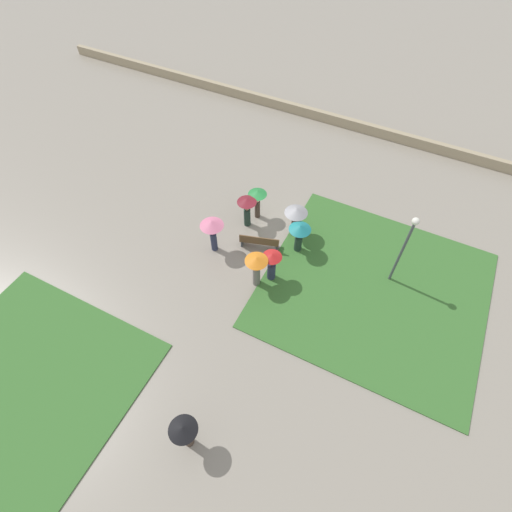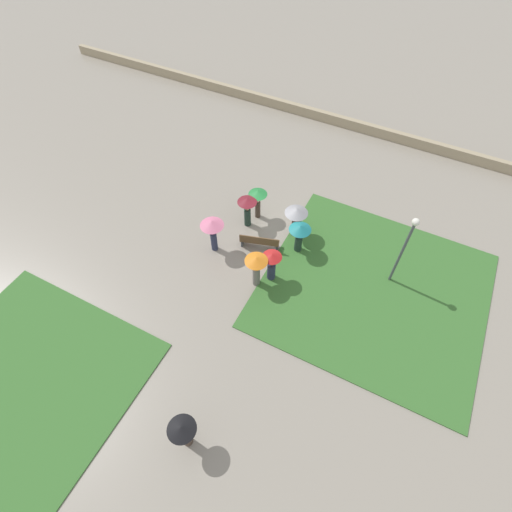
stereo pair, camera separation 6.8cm
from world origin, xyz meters
TOP-DOWN VIEW (x-y plane):
  - ground_plane at (0.00, 0.00)m, footprint 90.00×90.00m
  - lawn_patch_near at (-5.69, 0.69)m, footprint 9.88×9.39m
  - lawn_patch_far at (5.38, 11.11)m, footprint 8.52×7.61m
  - parapet_wall at (0.00, -10.98)m, footprint 45.00×0.35m
  - park_bench at (0.22, 0.84)m, footprint 2.00×0.97m
  - lamp_post at (-6.17, -0.20)m, footprint 0.32×0.32m
  - crowd_person_pink at (2.18, 1.92)m, footprint 1.14×1.14m
  - crowd_person_grey at (-0.99, -0.77)m, footprint 1.15×1.15m
  - crowd_person_orange at (-0.63, 2.84)m, footprint 1.05×1.05m
  - crowd_person_maroon at (1.48, -0.30)m, footprint 0.99×0.99m
  - crowd_person_teal at (-1.56, 0.10)m, footprint 1.07×1.07m
  - crowd_person_red at (-1.12, 2.25)m, footprint 0.91×0.91m
  - crowd_person_green at (1.28, -1.07)m, footprint 0.97×0.97m
  - lone_walker_far_path at (-1.59, 10.17)m, footprint 1.02×1.02m

SIDE VIEW (x-z plane):
  - ground_plane at x=0.00m, z-range 0.00..0.00m
  - lawn_patch_near at x=-5.69m, z-range 0.00..0.06m
  - lawn_patch_far at x=5.38m, z-range 0.00..0.06m
  - parapet_wall at x=0.00m, z-range 0.00..0.67m
  - park_bench at x=0.22m, z-range 0.03..0.93m
  - crowd_person_red at x=-1.12m, z-range 0.21..2.03m
  - crowd_person_teal at x=-1.56m, z-range 0.40..2.19m
  - crowd_person_maroon at x=1.48m, z-range 0.39..2.27m
  - lone_walker_far_path at x=-1.59m, z-range 0.40..2.30m
  - crowd_person_green at x=1.28m, z-range 0.46..2.29m
  - crowd_person_grey at x=-0.99m, z-range 0.46..2.33m
  - crowd_person_orange at x=-0.63m, z-range 0.42..2.39m
  - crowd_person_pink at x=2.18m, z-range 0.55..2.57m
  - lamp_post at x=-6.17m, z-range 0.62..4.81m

